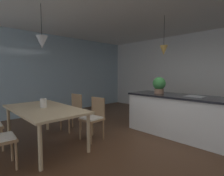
{
  "coord_description": "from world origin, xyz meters",
  "views": [
    {
      "loc": [
        1.74,
        -2.7,
        1.38
      ],
      "look_at": [
        -0.92,
        -0.15,
        1.07
      ],
      "focal_mm": 27.79,
      "sensor_mm": 36.0,
      "label": 1
    }
  ],
  "objects_px": {
    "chair_far_left": "(72,111)",
    "kitchen_island": "(181,115)",
    "potted_plant_on_island": "(159,85)",
    "vase_on_dining_table": "(43,103)",
    "chair_far_right": "(93,117)",
    "dining_table": "(44,111)"
  },
  "relations": [
    {
      "from": "dining_table",
      "to": "potted_plant_on_island",
      "type": "bearing_deg",
      "value": 66.14
    },
    {
      "from": "kitchen_island",
      "to": "potted_plant_on_island",
      "type": "bearing_deg",
      "value": 180.0
    },
    {
      "from": "chair_far_left",
      "to": "kitchen_island",
      "type": "height_order",
      "value": "kitchen_island"
    },
    {
      "from": "chair_far_right",
      "to": "potted_plant_on_island",
      "type": "relative_size",
      "value": 2.22
    },
    {
      "from": "vase_on_dining_table",
      "to": "potted_plant_on_island",
      "type": "bearing_deg",
      "value": 64.88
    },
    {
      "from": "chair_far_left",
      "to": "vase_on_dining_table",
      "type": "height_order",
      "value": "vase_on_dining_table"
    },
    {
      "from": "kitchen_island",
      "to": "chair_far_left",
      "type": "bearing_deg",
      "value": -143.5
    },
    {
      "from": "vase_on_dining_table",
      "to": "chair_far_left",
      "type": "bearing_deg",
      "value": 113.35
    },
    {
      "from": "kitchen_island",
      "to": "vase_on_dining_table",
      "type": "distance_m",
      "value": 2.9
    },
    {
      "from": "dining_table",
      "to": "chair_far_left",
      "type": "distance_m",
      "value": 0.98
    },
    {
      "from": "chair_far_right",
      "to": "chair_far_left",
      "type": "bearing_deg",
      "value": -180.0
    },
    {
      "from": "chair_far_left",
      "to": "vase_on_dining_table",
      "type": "bearing_deg",
      "value": -66.65
    },
    {
      "from": "chair_far_left",
      "to": "potted_plant_on_island",
      "type": "bearing_deg",
      "value": 45.58
    },
    {
      "from": "kitchen_island",
      "to": "potted_plant_on_island",
      "type": "relative_size",
      "value": 6.01
    },
    {
      "from": "dining_table",
      "to": "potted_plant_on_island",
      "type": "relative_size",
      "value": 4.75
    },
    {
      "from": "chair_far_right",
      "to": "potted_plant_on_island",
      "type": "distance_m",
      "value": 1.75
    },
    {
      "from": "potted_plant_on_island",
      "to": "vase_on_dining_table",
      "type": "bearing_deg",
      "value": -115.12
    },
    {
      "from": "chair_far_right",
      "to": "potted_plant_on_island",
      "type": "xyz_separation_m",
      "value": [
        0.63,
        1.5,
        0.64
      ]
    },
    {
      "from": "dining_table",
      "to": "potted_plant_on_island",
      "type": "xyz_separation_m",
      "value": [
        1.05,
        2.37,
        0.45
      ]
    },
    {
      "from": "chair_far_left",
      "to": "chair_far_right",
      "type": "height_order",
      "value": "same"
    },
    {
      "from": "chair_far_right",
      "to": "potted_plant_on_island",
      "type": "height_order",
      "value": "potted_plant_on_island"
    },
    {
      "from": "chair_far_right",
      "to": "potted_plant_on_island",
      "type": "bearing_deg",
      "value": 67.18
    }
  ]
}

